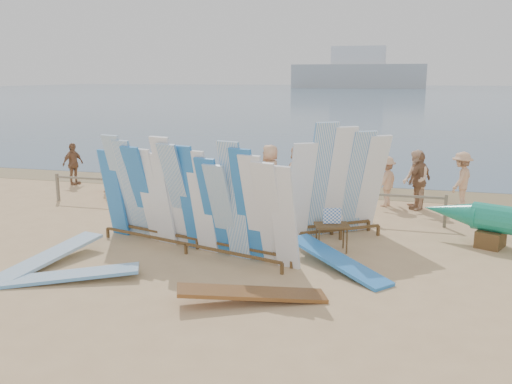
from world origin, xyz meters
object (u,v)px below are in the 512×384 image
(beachgoer_3, at_px, (237,170))
(beachgoer_extra_1, at_px, (73,164))
(beach_chair_right, at_px, (300,199))
(beachgoer_0, at_px, (112,170))
(vendor_table, at_px, (331,237))
(beachgoer_9, at_px, (386,181))
(beachgoer_10, at_px, (419,181))
(beachgoer_8, at_px, (416,180))
(stroller, at_px, (315,197))
(side_surfboard_rack, at_px, (337,186))
(flat_board_a, at_px, (50,264))
(beachgoer_5, at_px, (298,172))
(main_surfboard_rack, at_px, (190,201))
(flat_board_e, at_px, (70,280))
(flat_board_d, at_px, (337,269))
(beach_chair_left, at_px, (250,197))
(beachgoer_6, at_px, (270,174))
(beachgoer_2, at_px, (116,177))
(flat_board_c, at_px, (252,302))
(beachgoer_extra_0, at_px, (461,180))
(beachgoer_1, at_px, (107,170))

(beachgoer_3, bearing_deg, beachgoer_extra_1, 134.92)
(beach_chair_right, bearing_deg, beachgoer_0, 140.88)
(beach_chair_right, bearing_deg, beachgoer_extra_1, 136.77)
(vendor_table, relative_size, beachgoer_9, 0.66)
(beachgoer_10, relative_size, beachgoer_8, 0.98)
(beachgoer_extra_1, relative_size, beachgoer_10, 0.88)
(vendor_table, relative_size, stroller, 1.09)
(side_surfboard_rack, height_order, beachgoer_0, side_surfboard_rack)
(flat_board_a, xyz_separation_m, beachgoer_5, (3.95, 7.71, 0.91))
(main_surfboard_rack, distance_m, beachgoer_extra_1, 9.63)
(flat_board_e, distance_m, beachgoer_8, 10.46)
(main_surfboard_rack, relative_size, flat_board_d, 1.98)
(side_surfboard_rack, height_order, vendor_table, side_surfboard_rack)
(beachgoer_10, bearing_deg, beach_chair_right, -46.68)
(beachgoer_8, height_order, beachgoer_3, beachgoer_8)
(beachgoer_0, bearing_deg, flat_board_e, -150.56)
(beach_chair_left, xyz_separation_m, beachgoer_6, (0.50, 0.57, 0.66))
(beach_chair_right, height_order, beachgoer_6, beachgoer_6)
(main_surfboard_rack, distance_m, stroller, 5.37)
(flat_board_d, height_order, beachgoer_6, beachgoer_6)
(beachgoer_0, height_order, beachgoer_2, beachgoer_0)
(flat_board_d, distance_m, beach_chair_left, 6.11)
(beachgoer_5, bearing_deg, flat_board_a, 175.15)
(main_surfboard_rack, relative_size, flat_board_c, 1.98)
(beachgoer_8, bearing_deg, main_surfboard_rack, -58.52)
(vendor_table, relative_size, flat_board_d, 0.38)
(beachgoer_3, bearing_deg, beach_chair_left, -111.65)
(beachgoer_9, bearing_deg, beachgoer_2, -54.70)
(beachgoer_2, xyz_separation_m, beachgoer_extra_0, (10.77, 1.97, 0.09))
(vendor_table, xyz_separation_m, beach_chair_left, (-3.08, 3.89, -0.07))
(beachgoer_0, xyz_separation_m, beachgoer_extra_0, (11.59, 0.81, 0.08))
(beachgoer_10, height_order, beachgoer_3, beachgoer_10)
(flat_board_a, relative_size, beachgoer_extra_1, 1.72)
(beach_chair_left, relative_size, beachgoer_extra_1, 0.60)
(side_surfboard_rack, distance_m, beachgoer_6, 4.19)
(flat_board_a, bearing_deg, beachgoer_5, 75.31)
(beachgoer_0, bearing_deg, beachgoer_extra_1, 74.87)
(flat_board_c, distance_m, beachgoer_extra_1, 12.85)
(flat_board_a, relative_size, beachgoer_8, 1.48)
(flat_board_a, distance_m, beach_chair_right, 7.93)
(beach_chair_right, relative_size, beachgoer_extra_1, 0.54)
(flat_board_c, distance_m, beach_chair_right, 7.50)
(beachgoer_6, bearing_deg, beachgoer_5, 133.18)
(beachgoer_0, height_order, beachgoer_10, beachgoer_10)
(beachgoer_extra_0, distance_m, beachgoer_1, 11.80)
(flat_board_d, xyz_separation_m, beachgoer_6, (-2.87, 5.65, 0.94))
(flat_board_d, height_order, beach_chair_right, beach_chair_right)
(vendor_table, bearing_deg, main_surfboard_rack, 178.53)
(flat_board_c, distance_m, stroller, 7.28)
(vendor_table, relative_size, beachgoer_10, 0.58)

